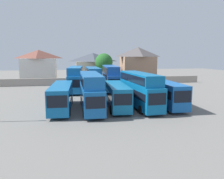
{
  "coord_description": "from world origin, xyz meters",
  "views": [
    {
      "loc": [
        -5.94,
        -29.23,
        7.15
      ],
      "look_at": [
        0.0,
        3.0,
        2.15
      ],
      "focal_mm": 35.2,
      "sensor_mm": 36.0,
      "label": 1
    }
  ],
  "objects_px": {
    "bus_8": "(111,77)",
    "house_terrace_right": "(138,64)",
    "house_terrace_centre": "(93,67)",
    "bus_1": "(61,96)",
    "bus_6": "(76,78)",
    "bus_9": "(125,81)",
    "bus_2": "(91,89)",
    "tree_left_of_lot": "(104,62)",
    "bus_5": "(166,93)",
    "bus_3": "(117,95)",
    "house_terrace_left": "(39,66)",
    "bus_4": "(140,88)",
    "bus_7": "(93,78)"
  },
  "relations": [
    {
      "from": "bus_3",
      "to": "bus_7",
      "type": "bearing_deg",
      "value": -170.53
    },
    {
      "from": "bus_2",
      "to": "tree_left_of_lot",
      "type": "bearing_deg",
      "value": 168.49
    },
    {
      "from": "bus_5",
      "to": "bus_8",
      "type": "height_order",
      "value": "bus_8"
    },
    {
      "from": "bus_2",
      "to": "house_terrace_right",
      "type": "distance_m",
      "value": 37.06
    },
    {
      "from": "bus_1",
      "to": "tree_left_of_lot",
      "type": "bearing_deg",
      "value": 163.16
    },
    {
      "from": "bus_5",
      "to": "bus_9",
      "type": "xyz_separation_m",
      "value": [
        -2.06,
        16.22,
        -0.04
      ]
    },
    {
      "from": "bus_3",
      "to": "bus_4",
      "type": "distance_m",
      "value": 3.38
    },
    {
      "from": "bus_4",
      "to": "bus_6",
      "type": "height_order",
      "value": "bus_6"
    },
    {
      "from": "bus_2",
      "to": "tree_left_of_lot",
      "type": "xyz_separation_m",
      "value": [
        5.95,
        28.57,
        2.77
      ]
    },
    {
      "from": "bus_3",
      "to": "house_terrace_left",
      "type": "distance_m",
      "value": 36.81
    },
    {
      "from": "house_terrace_left",
      "to": "house_terrace_right",
      "type": "distance_m",
      "value": 27.83
    },
    {
      "from": "bus_5",
      "to": "bus_8",
      "type": "relative_size",
      "value": 0.9
    },
    {
      "from": "bus_2",
      "to": "bus_8",
      "type": "bearing_deg",
      "value": 161.11
    },
    {
      "from": "bus_2",
      "to": "bus_9",
      "type": "bearing_deg",
      "value": 152.29
    },
    {
      "from": "bus_2",
      "to": "bus_6",
      "type": "bearing_deg",
      "value": -173.68
    },
    {
      "from": "bus_4",
      "to": "bus_6",
      "type": "xyz_separation_m",
      "value": [
        -8.53,
        15.72,
        0.09
      ]
    },
    {
      "from": "bus_8",
      "to": "bus_6",
      "type": "bearing_deg",
      "value": -87.4
    },
    {
      "from": "bus_4",
      "to": "bus_8",
      "type": "height_order",
      "value": "bus_8"
    },
    {
      "from": "bus_9",
      "to": "bus_4",
      "type": "bearing_deg",
      "value": -10.32
    },
    {
      "from": "bus_4",
      "to": "house_terrace_left",
      "type": "xyz_separation_m",
      "value": [
        -18.01,
        33.63,
        1.78
      ]
    },
    {
      "from": "bus_6",
      "to": "bus_7",
      "type": "relative_size",
      "value": 1.09
    },
    {
      "from": "bus_6",
      "to": "bus_8",
      "type": "relative_size",
      "value": 1.01
    },
    {
      "from": "bus_4",
      "to": "house_terrace_centre",
      "type": "distance_m",
      "value": 33.65
    },
    {
      "from": "bus_4",
      "to": "bus_7",
      "type": "height_order",
      "value": "same"
    },
    {
      "from": "bus_3",
      "to": "bus_7",
      "type": "distance_m",
      "value": 16.0
    },
    {
      "from": "bus_2",
      "to": "house_terrace_left",
      "type": "bearing_deg",
      "value": -161.46
    },
    {
      "from": "bus_6",
      "to": "house_terrace_centre",
      "type": "height_order",
      "value": "house_terrace_centre"
    },
    {
      "from": "bus_9",
      "to": "bus_2",
      "type": "bearing_deg",
      "value": -32.11
    },
    {
      "from": "house_terrace_centre",
      "to": "bus_7",
      "type": "bearing_deg",
      "value": -95.73
    },
    {
      "from": "bus_8",
      "to": "house_terrace_left",
      "type": "bearing_deg",
      "value": -133.95
    },
    {
      "from": "bus_3",
      "to": "house_terrace_centre",
      "type": "distance_m",
      "value": 33.55
    },
    {
      "from": "bus_1",
      "to": "bus_4",
      "type": "height_order",
      "value": "bus_4"
    },
    {
      "from": "bus_5",
      "to": "tree_left_of_lot",
      "type": "xyz_separation_m",
      "value": [
        -4.67,
        28.65,
        3.5
      ]
    },
    {
      "from": "bus_5",
      "to": "bus_6",
      "type": "height_order",
      "value": "bus_6"
    },
    {
      "from": "bus_7",
      "to": "house_terrace_right",
      "type": "relative_size",
      "value": 1.06
    },
    {
      "from": "bus_6",
      "to": "tree_left_of_lot",
      "type": "height_order",
      "value": "tree_left_of_lot"
    },
    {
      "from": "house_terrace_right",
      "to": "tree_left_of_lot",
      "type": "bearing_deg",
      "value": -157.35
    },
    {
      "from": "bus_3",
      "to": "tree_left_of_lot",
      "type": "distance_m",
      "value": 28.73
    },
    {
      "from": "bus_5",
      "to": "bus_1",
      "type": "bearing_deg",
      "value": -91.74
    },
    {
      "from": "bus_5",
      "to": "house_terrace_left",
      "type": "bearing_deg",
      "value": -146.28
    },
    {
      "from": "bus_6",
      "to": "tree_left_of_lot",
      "type": "distance_m",
      "value": 15.04
    },
    {
      "from": "house_terrace_left",
      "to": "house_terrace_centre",
      "type": "xyz_separation_m",
      "value": [
        14.77,
        -0.16,
        -0.39
      ]
    },
    {
      "from": "bus_7",
      "to": "house_terrace_centre",
      "type": "height_order",
      "value": "house_terrace_centre"
    },
    {
      "from": "bus_7",
      "to": "bus_6",
      "type": "bearing_deg",
      "value": -88.24
    },
    {
      "from": "house_terrace_centre",
      "to": "bus_1",
      "type": "bearing_deg",
      "value": -102.75
    },
    {
      "from": "bus_6",
      "to": "bus_2",
      "type": "bearing_deg",
      "value": 11.0
    },
    {
      "from": "bus_6",
      "to": "house_terrace_right",
      "type": "height_order",
      "value": "house_terrace_right"
    },
    {
      "from": "bus_8",
      "to": "house_terrace_right",
      "type": "bearing_deg",
      "value": 150.3
    },
    {
      "from": "bus_9",
      "to": "bus_3",
      "type": "bearing_deg",
      "value": -21.55
    },
    {
      "from": "bus_5",
      "to": "tree_left_of_lot",
      "type": "distance_m",
      "value": 29.24
    }
  ]
}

